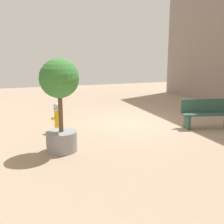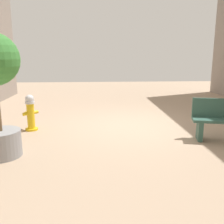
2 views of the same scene
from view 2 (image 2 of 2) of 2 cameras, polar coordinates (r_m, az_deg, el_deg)
name	(u,v)px [view 2 (image 2 of 2)]	position (r m, az deg, el deg)	size (l,w,h in m)	color
ground_plane	(134,125)	(7.13, 5.01, -3.00)	(23.40, 23.40, 0.00)	tan
fire_hydrant	(30,112)	(6.88, -17.85, -0.11)	(0.37, 0.37, 0.94)	gold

